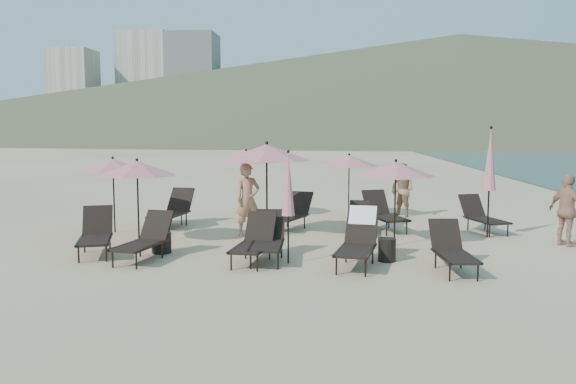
# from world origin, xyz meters

# --- Properties ---
(ground) EXTENTS (800.00, 800.00, 0.00)m
(ground) POSITION_xyz_m (0.00, 0.00, 0.00)
(ground) COLOR #D6BA8C
(ground) RESTS_ON ground
(volcanic_headland) EXTENTS (690.00, 690.00, 55.00)m
(volcanic_headland) POSITION_xyz_m (71.37, 302.62, 26.49)
(volcanic_headland) COLOR brown
(volcanic_headland) RESTS_ON ground
(hotel_skyline) EXTENTS (109.00, 82.00, 55.00)m
(hotel_skyline) POSITION_xyz_m (-93.62, 271.21, 24.18)
(hotel_skyline) COLOR beige
(hotel_skyline) RESTS_ON ground
(lounger_0) EXTENTS (1.20, 1.86, 1.00)m
(lounger_0) POSITION_xyz_m (-5.14, 0.38, 0.47)
(lounger_0) COLOR black
(lounger_0) RESTS_ON ground
(lounger_1) EXTENTS (0.91, 1.77, 0.97)m
(lounger_1) POSITION_xyz_m (-3.87, -0.05, 0.45)
(lounger_1) COLOR black
(lounger_1) RESTS_ON ground
(lounger_2) EXTENTS (0.79, 1.72, 0.96)m
(lounger_2) POSITION_xyz_m (-1.55, 0.01, 0.45)
(lounger_2) COLOR black
(lounger_2) RESTS_ON ground
(lounger_3) EXTENTS (0.74, 1.75, 0.99)m
(lounger_3) POSITION_xyz_m (-1.29, 0.20, 0.46)
(lounger_3) COLOR black
(lounger_3) RESTS_ON ground
(lounger_4) EXTENTS (0.95, 1.89, 1.13)m
(lounger_4) POSITION_xyz_m (0.59, -0.04, 0.54)
(lounger_4) COLOR black
(lounger_4) RESTS_ON ground
(lounger_5) EXTENTS (0.77, 1.66, 0.93)m
(lounger_5) POSITION_xyz_m (2.38, -0.38, 0.43)
(lounger_5) COLOR black
(lounger_5) RESTS_ON ground
(lounger_6) EXTENTS (0.83, 1.61, 0.88)m
(lounger_6) POSITION_xyz_m (-4.70, 4.28, 0.41)
(lounger_6) COLOR black
(lounger_6) RESTS_ON ground
(lounger_7) EXTENTS (0.92, 1.90, 1.05)m
(lounger_7) POSITION_xyz_m (-4.57, 4.13, 0.49)
(lounger_7) COLOR black
(lounger_7) RESTS_ON ground
(lounger_8) EXTENTS (1.20, 1.84, 0.99)m
(lounger_8) POSITION_xyz_m (-1.16, 4.07, 0.46)
(lounger_8) COLOR black
(lounger_8) RESTS_ON ground
(lounger_9) EXTENTS (0.63, 1.49, 0.84)m
(lounger_9) POSITION_xyz_m (0.68, 3.43, 0.39)
(lounger_9) COLOR black
(lounger_9) RESTS_ON ground
(lounger_10) EXTENTS (1.27, 1.94, 1.04)m
(lounger_10) POSITION_xyz_m (1.37, 4.18, 0.49)
(lounger_10) COLOR black
(lounger_10) RESTS_ON ground
(lounger_11) EXTENTS (1.13, 1.78, 0.96)m
(lounger_11) POSITION_xyz_m (4.00, 4.15, 0.45)
(lounger_11) COLOR black
(lounger_11) RESTS_ON ground
(umbrella_open_0) EXTENTS (1.92, 1.92, 2.07)m
(umbrella_open_0) POSITION_xyz_m (-4.63, 1.63, 1.83)
(umbrella_open_0) COLOR black
(umbrella_open_0) RESTS_ON ground
(umbrella_open_1) EXTENTS (2.29, 2.29, 2.46)m
(umbrella_open_1) POSITION_xyz_m (-1.68, 2.83, 2.18)
(umbrella_open_1) COLOR black
(umbrella_open_1) RESTS_ON ground
(umbrella_open_2) EXTENTS (1.91, 1.91, 2.06)m
(umbrella_open_2) POSITION_xyz_m (1.49, 2.05, 1.82)
(umbrella_open_2) COLOR black
(umbrella_open_2) RESTS_ON ground
(umbrella_open_3) EXTENTS (2.02, 2.02, 2.17)m
(umbrella_open_3) POSITION_xyz_m (-2.82, 6.23, 1.92)
(umbrella_open_3) COLOR black
(umbrella_open_3) RESTS_ON ground
(umbrella_open_4) EXTENTS (1.89, 1.89, 2.04)m
(umbrella_open_4) POSITION_xyz_m (0.43, 6.47, 1.80)
(umbrella_open_4) COLOR black
(umbrella_open_4) RESTS_ON ground
(umbrella_open_5) EXTENTS (1.90, 1.90, 2.05)m
(umbrella_open_5) POSITION_xyz_m (-5.86, 3.10, 1.81)
(umbrella_open_5) COLOR black
(umbrella_open_5) RESTS_ON ground
(umbrella_closed_0) EXTENTS (0.27, 0.27, 2.33)m
(umbrella_closed_0) POSITION_xyz_m (-0.83, -0.07, 1.62)
(umbrella_closed_0) COLOR black
(umbrella_closed_0) RESTS_ON ground
(umbrella_closed_1) EXTENTS (0.33, 0.33, 2.84)m
(umbrella_closed_1) POSITION_xyz_m (3.95, 3.35, 1.98)
(umbrella_closed_1) COLOR black
(umbrella_closed_1) RESTS_ON ground
(side_table_0) EXTENTS (0.44, 0.44, 0.46)m
(side_table_0) POSITION_xyz_m (-3.76, 0.68, 0.23)
(side_table_0) COLOR black
(side_table_0) RESTS_ON ground
(side_table_1) EXTENTS (0.37, 0.37, 0.49)m
(side_table_1) POSITION_xyz_m (1.19, 0.35, 0.24)
(side_table_1) COLOR black
(side_table_1) RESTS_ON ground
(beachgoer_a) EXTENTS (0.82, 0.77, 1.88)m
(beachgoer_a) POSITION_xyz_m (-2.22, 3.08, 0.94)
(beachgoer_a) COLOR #A9795C
(beachgoer_a) RESTS_ON ground
(beachgoer_b) EXTENTS (1.05, 1.05, 1.72)m
(beachgoer_b) POSITION_xyz_m (2.12, 6.79, 0.86)
(beachgoer_b) COLOR #9C7450
(beachgoer_b) RESTS_ON ground
(beachgoer_c) EXTENTS (0.86, 1.08, 1.71)m
(beachgoer_c) POSITION_xyz_m (5.53, 2.40, 0.85)
(beachgoer_c) COLOR tan
(beachgoer_c) RESTS_ON ground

